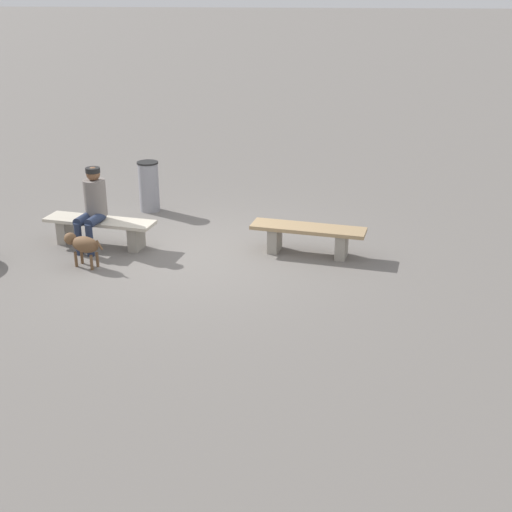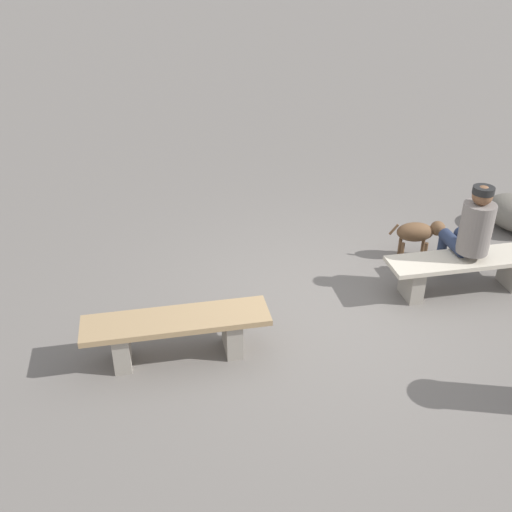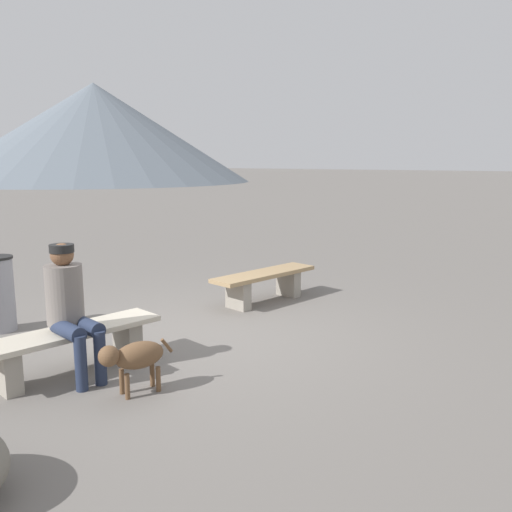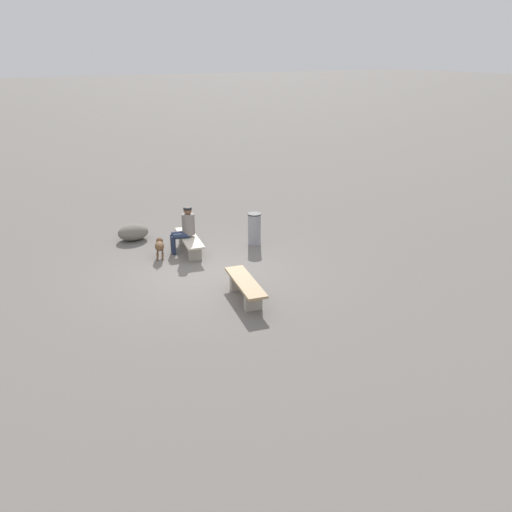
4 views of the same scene
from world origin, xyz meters
name	(u,v)px [view 2 (image 2 of 4)]	position (x,y,z in m)	size (l,w,h in m)	color
ground	(333,310)	(0.00, 0.00, -0.03)	(210.00, 210.00, 0.06)	slate
bench_left	(177,330)	(-1.79, -0.21, 0.31)	(1.82, 0.72, 0.45)	gray
bench_right	(465,268)	(1.53, -0.20, 0.30)	(1.84, 0.74, 0.44)	gray
seated_person	(471,230)	(1.59, -0.12, 0.74)	(0.42, 0.69, 1.29)	slate
dog	(419,232)	(1.51, 0.66, 0.35)	(0.66, 0.38, 0.49)	brown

